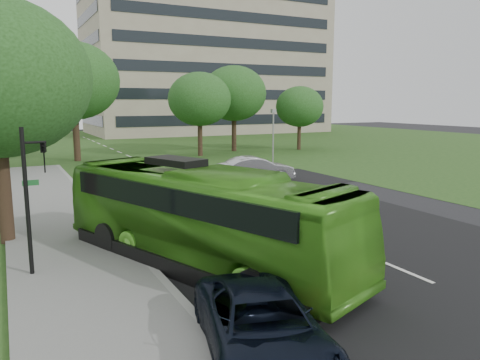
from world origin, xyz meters
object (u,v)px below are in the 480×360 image
Objects in this scene: suv at (262,326)px; tree_park_d at (234,94)px; tree_park_c at (200,99)px; sedan at (256,169)px; bus at (200,217)px; tree_park_e at (300,107)px; camera_pole at (273,128)px; traffic_light at (31,191)px; tree_park_b at (73,81)px; office_building at (206,61)px.

tree_park_d is at bearing 79.37° from suv.
tree_park_c reaches higher than sedan.
tree_park_c is 16.71m from sedan.
tree_park_d is 0.79× the size of bus.
sedan is 22.00m from suv.
tree_park_c is 1.62× the size of suv.
suv is at bearing -125.01° from tree_park_e.
sedan is 1.09× the size of camera_pole.
tree_park_e is 1.39× the size of suv.
bus is (-16.93, -31.92, -4.58)m from tree_park_d.
tree_park_e is 1.38× the size of sedan.
traffic_light is at bearing 133.41° from suv.
tree_park_b reaches higher than tree_park_d.
tree_park_d reaches higher than traffic_light.
camera_pole reaches higher than bus.
sedan is (9.07, -17.05, -6.29)m from tree_park_b.
tree_park_b is (-27.03, -33.77, -5.37)m from office_building.
traffic_light reaches higher than bus.
office_building is 34.66m from tree_park_d.
tree_park_b is 2.26× the size of camera_pole.
camera_pole is (3.58, -8.05, -2.53)m from tree_park_c.
office_building is 45.66m from camera_pole.
bus is at bearing -113.11° from office_building.
sedan is (9.50, 13.51, -0.76)m from bus.
camera_pole is (15.50, 21.31, 1.42)m from bus.
bus is at bearing 8.24° from traffic_light.
tree_park_d is 36.42m from bus.
tree_park_d is 7.56m from tree_park_e.
tree_park_b is 2.09× the size of suv.
tree_park_c is at bearing -5.99° from tree_park_b.
tree_park_b reaches higher than bus.
office_building reaches higher than bus.
traffic_light is at bearing -125.37° from tree_park_d.
tree_park_c is 0.90× the size of tree_park_d.
tree_park_c is at bearing -176.86° from tree_park_e.
tree_park_b is at bearing 174.01° from tree_park_c.
sedan is at bearing 63.06° from traffic_light.
traffic_light is at bearing -117.12° from office_building.
traffic_light is at bearing -120.82° from tree_park_c.
tree_park_c is 37.79m from suv.
tree_park_b reaches higher than camera_pole.
tree_park_b is at bearing 178.70° from tree_park_e.
tree_park_c is at bearing -152.86° from tree_park_d.
bus is 5.13m from traffic_light.
sedan is 18.98m from traffic_light.
tree_park_b reaches higher than tree_park_c.
tree_park_d is 1.95× the size of camera_pole.
tree_park_d is at bearing -13.78° from sedan.
camera_pole is (6.00, 7.79, 2.18)m from sedan.
suv is (-17.93, -37.75, -5.49)m from tree_park_d.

